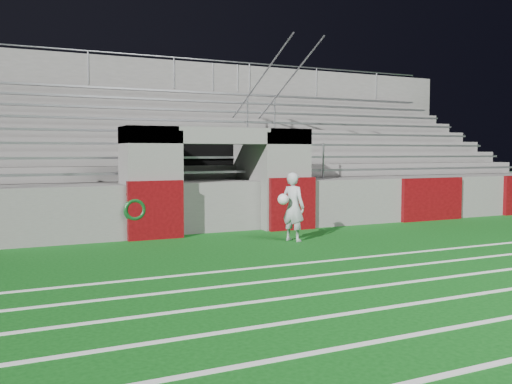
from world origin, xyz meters
TOP-DOWN VIEW (x-y plane):
  - ground at (0.00, 0.00)m, footprint 90.00×90.00m
  - field_markings at (0.00, -5.00)m, footprint 28.00×8.09m
  - stadium_structure at (0.00, 7.97)m, footprint 26.00×8.48m
  - goalkeeper_with_ball at (0.89, 1.34)m, footprint 0.73×0.67m
  - hose_coil at (-2.29, 2.92)m, footprint 0.51×0.14m

SIDE VIEW (x-z plane):
  - ground at x=0.00m, z-range 0.00..0.00m
  - field_markings at x=0.00m, z-range 0.00..0.01m
  - hose_coil at x=-2.29m, z-range 0.43..0.96m
  - goalkeeper_with_ball at x=0.89m, z-range 0.01..1.56m
  - stadium_structure at x=0.00m, z-range -1.22..4.20m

